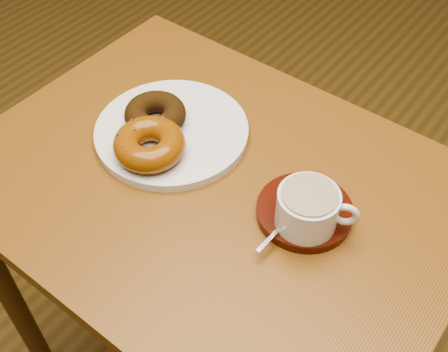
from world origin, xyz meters
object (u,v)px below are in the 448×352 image
Objects in this scene: donut_plate at (172,132)px; saucer at (304,211)px; cafe_table at (215,224)px; coffee_cup at (309,208)px.

donut_plate is 1.81× the size of saucer.
donut_plate and saucer have the same top height.
saucer reaches higher than cafe_table.
saucer is at bearing -2.14° from donut_plate.
donut_plate is 2.29× the size of coffee_cup.
donut_plate is at bearing 150.04° from coffee_cup.
coffee_cup is (0.01, -0.02, 0.04)m from saucer.
coffee_cup reaches higher than saucer.
coffee_cup is (0.17, 0.00, 0.16)m from cafe_table.
coffee_cup is at bearing -6.17° from donut_plate.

